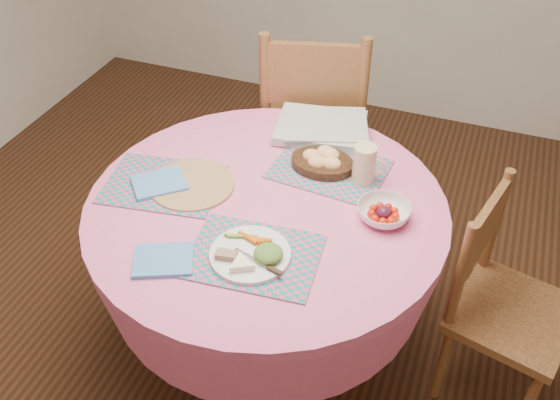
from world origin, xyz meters
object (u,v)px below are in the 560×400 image
at_px(dining_table, 267,245).
at_px(chair_right, 502,301).
at_px(chair_back, 313,125).
at_px(fruit_bowl, 384,213).
at_px(dinner_plate, 252,254).
at_px(latte_mug, 365,164).
at_px(wicker_trivet, 192,184).
at_px(bread_bowl, 323,160).

xyz_separation_m(dining_table, chair_right, (0.83, 0.13, -0.10)).
bearing_deg(chair_back, fruit_bowl, 107.72).
relative_size(chair_right, dinner_plate, 3.45).
relative_size(chair_back, latte_mug, 7.42).
relative_size(dining_table, chair_back, 1.17).
height_order(latte_mug, fruit_bowl, latte_mug).
relative_size(wicker_trivet, dinner_plate, 1.19).
distance_m(dinner_plate, bread_bowl, 0.53).
xyz_separation_m(chair_back, bread_bowl, (0.21, -0.56, 0.23)).
bearing_deg(latte_mug, fruit_bowl, -56.83).
relative_size(chair_right, wicker_trivet, 2.89).
xyz_separation_m(chair_right, dinner_plate, (-0.77, -0.39, 0.32)).
bearing_deg(chair_back, dining_table, 81.54).
bearing_deg(dinner_plate, chair_back, 97.90).
bearing_deg(dinner_plate, bread_bowl, 83.32).
height_order(chair_right, latte_mug, latte_mug).
bearing_deg(fruit_bowl, wicker_trivet, -174.68).
distance_m(wicker_trivet, latte_mug, 0.61).
bearing_deg(fruit_bowl, bread_bowl, 144.25).
distance_m(bread_bowl, fruit_bowl, 0.34).
distance_m(dining_table, dinner_plate, 0.35).
bearing_deg(latte_mug, dinner_plate, -113.95).
bearing_deg(dining_table, chair_right, 8.56).
relative_size(dining_table, bread_bowl, 5.39).
bearing_deg(latte_mug, chair_back, 122.55).
relative_size(chair_back, fruit_bowl, 5.24).
bearing_deg(wicker_trivet, chair_back, 77.07).
bearing_deg(dining_table, dinner_plate, -77.87).
height_order(dining_table, wicker_trivet, wicker_trivet).
bearing_deg(dinner_plate, fruit_bowl, 44.38).
xyz_separation_m(chair_right, bread_bowl, (-0.71, 0.13, 0.33)).
xyz_separation_m(chair_back, dinner_plate, (0.15, -1.08, 0.22)).
height_order(wicker_trivet, dinner_plate, dinner_plate).
distance_m(dining_table, latte_mug, 0.45).
height_order(dinner_plate, fruit_bowl, dinner_plate).
height_order(chair_right, fruit_bowl, chair_right).
distance_m(chair_back, wicker_trivet, 0.86).
distance_m(dinner_plate, latte_mug, 0.55).
bearing_deg(latte_mug, wicker_trivet, -157.24).
bearing_deg(dinner_plate, chair_right, 26.73).
xyz_separation_m(wicker_trivet, latte_mug, (0.56, 0.23, 0.07)).
distance_m(dining_table, chair_right, 0.85).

